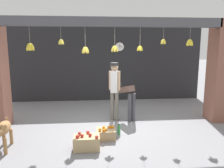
% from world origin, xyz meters
% --- Properties ---
extents(ground_plane, '(60.00, 60.00, 0.00)m').
position_xyz_m(ground_plane, '(0.00, 0.00, 0.00)').
color(ground_plane, gray).
extents(shop_back_wall, '(7.72, 0.12, 2.92)m').
position_xyz_m(shop_back_wall, '(0.00, 3.09, 1.46)').
color(shop_back_wall, '#232326').
rests_on(shop_back_wall, ground_plane).
extents(shop_pillar_right, '(0.70, 0.60, 2.92)m').
position_xyz_m(shop_pillar_right, '(3.21, 0.30, 1.46)').
color(shop_pillar_right, brown).
rests_on(shop_pillar_right, ground_plane).
extents(storefront_awning, '(5.82, 0.30, 0.94)m').
position_xyz_m(storefront_awning, '(-0.01, 0.12, 2.76)').
color(storefront_awning, '#4C4C51').
extents(dog, '(0.33, 0.94, 0.66)m').
position_xyz_m(dog, '(-2.44, -1.17, 0.44)').
color(dog, '#9E7042').
rests_on(dog, ground_plane).
extents(shopkeeper, '(0.32, 0.31, 1.72)m').
position_xyz_m(shopkeeper, '(0.08, 0.52, 1.02)').
color(shopkeeper, '#6B665B').
rests_on(shopkeeper, ground_plane).
extents(worker_stooping, '(0.53, 0.78, 1.08)m').
position_xyz_m(worker_stooping, '(0.46, 0.59, 0.72)').
color(worker_stooping, '#424247').
rests_on(worker_stooping, ground_plane).
extents(fruit_crate_oranges, '(0.45, 0.39, 0.30)m').
position_xyz_m(fruit_crate_oranges, '(-0.26, -0.78, 0.12)').
color(fruit_crate_oranges, tan).
rests_on(fruit_crate_oranges, ground_plane).
extents(fruit_crate_apples, '(0.55, 0.37, 0.35)m').
position_xyz_m(fruit_crate_apples, '(-0.70, -1.28, 0.15)').
color(fruit_crate_apples, tan).
rests_on(fruit_crate_apples, ground_plane).
extents(water_bottle, '(0.08, 0.08, 0.27)m').
position_xyz_m(water_bottle, '(0.08, -0.55, 0.13)').
color(water_bottle, '#38934C').
rests_on(water_bottle, ground_plane).
extents(wall_clock, '(0.36, 0.03, 0.36)m').
position_xyz_m(wall_clock, '(0.53, 3.01, 2.16)').
color(wall_clock, black).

